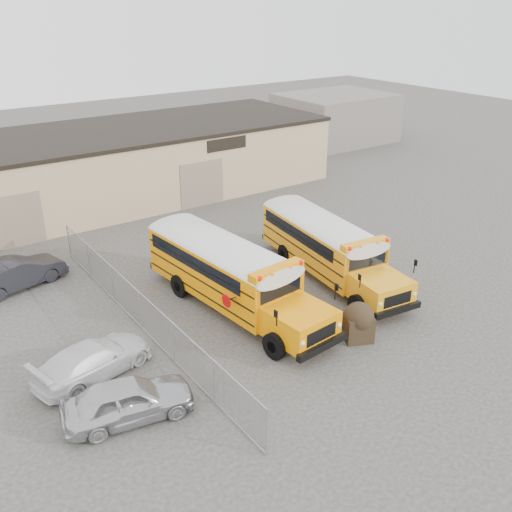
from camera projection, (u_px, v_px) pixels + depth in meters
ground at (296, 316)px, 25.08m from camera, size 120.00×120.00×0.00m
warehouse at (114, 164)px, 38.96m from camera, size 30.20×10.20×4.67m
chainlink_fence at (140, 310)px, 23.80m from camera, size 0.07×18.07×1.81m
distant_building_right at (335, 118)px, 54.57m from camera, size 10.00×8.00×4.40m
school_bus_left at (153, 228)px, 29.69m from camera, size 3.56×10.82×3.11m
school_bus_right at (268, 207)px, 33.08m from camera, size 3.66×10.23×2.93m
tarp_bundle at (358, 321)px, 23.07m from camera, size 1.42×1.37×1.67m
car_silver at (128, 400)px, 18.75m from camera, size 4.56×2.49×1.47m
car_white at (93, 360)px, 20.95m from camera, size 4.90×2.94×1.33m
car_dark at (17, 273)px, 27.28m from camera, size 4.79×2.63×1.50m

